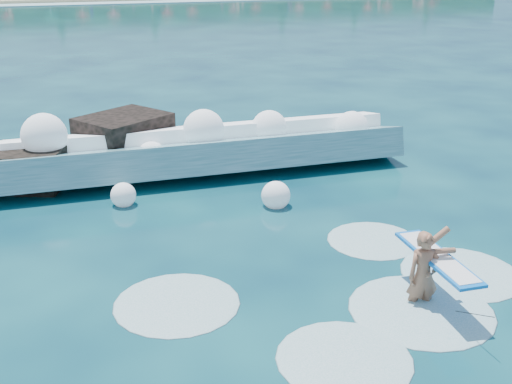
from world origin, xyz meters
TOP-DOWN VIEW (x-y plane):
  - ground at (0.00, 0.00)m, footprint 200.00×200.00m
  - wet_band at (0.00, 67.00)m, footprint 140.00×5.00m
  - breaking_wave at (-1.18, 7.18)m, footprint 16.45×2.63m
  - rock_cluster at (-3.48, 8.03)m, footprint 8.71×3.72m
  - surfer_with_board at (3.62, -1.00)m, footprint 0.88×2.81m
  - wave_spray at (-1.57, 7.05)m, footprint 15.23×4.49m
  - surf_foam at (3.03, -0.64)m, footprint 8.92×5.65m

SIDE VIEW (x-z plane):
  - ground at x=0.00m, z-range 0.00..0.00m
  - surf_foam at x=3.03m, z-range -0.06..0.06m
  - wet_band at x=0.00m, z-range 0.00..0.08m
  - breaking_wave at x=-1.18m, z-range -0.21..1.20m
  - rock_cluster at x=-3.48m, z-range -0.29..1.31m
  - surfer_with_board at x=3.62m, z-range -0.21..1.39m
  - wave_spray at x=-1.57m, z-range -0.05..1.87m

